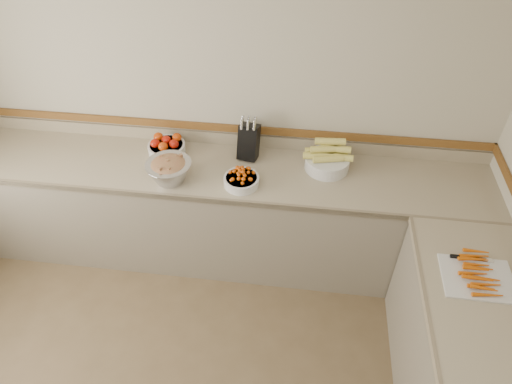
# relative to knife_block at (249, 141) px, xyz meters

# --- Properties ---
(back_wall) EXTENTS (4.00, 0.00, 4.00)m
(back_wall) POSITION_rel_knife_block_xyz_m (-0.23, 0.14, 0.26)
(back_wall) COLOR #B3AB94
(back_wall) RESTS_ON ground_plane
(counter_back) EXTENTS (4.00, 0.65, 1.08)m
(counter_back) POSITION_rel_knife_block_xyz_m (-0.23, -0.18, -0.58)
(counter_back) COLOR gray
(counter_back) RESTS_ON ground_plane
(knife_block) EXTENTS (0.17, 0.19, 0.34)m
(knife_block) POSITION_rel_knife_block_xyz_m (0.00, 0.00, 0.00)
(knife_block) COLOR black
(knife_block) RESTS_ON counter_back
(tomato_bowl) EXTENTS (0.28, 0.28, 0.14)m
(tomato_bowl) POSITION_rel_knife_block_xyz_m (-0.62, -0.03, -0.08)
(tomato_bowl) COLOR silver
(tomato_bowl) RESTS_ON counter_back
(cherry_tomato_bowl) EXTENTS (0.25, 0.25, 0.13)m
(cherry_tomato_bowl) POSITION_rel_knife_block_xyz_m (-0.00, -0.33, -0.09)
(cherry_tomato_bowl) COLOR silver
(cherry_tomato_bowl) RESTS_ON counter_back
(corn_bowl) EXTENTS (0.36, 0.32, 0.24)m
(corn_bowl) POSITION_rel_knife_block_xyz_m (0.58, -0.07, -0.06)
(corn_bowl) COLOR silver
(corn_bowl) RESTS_ON counter_back
(rhubarb_bowl) EXTENTS (0.32, 0.32, 0.18)m
(rhubarb_bowl) POSITION_rel_knife_block_xyz_m (-0.51, -0.34, -0.05)
(rhubarb_bowl) COLOR #B2B2BA
(rhubarb_bowl) RESTS_ON counter_back
(cutting_board) EXTENTS (0.40, 0.35, 0.06)m
(cutting_board) POSITION_rel_knife_block_xyz_m (1.44, -0.95, -0.12)
(cutting_board) COLOR silver
(cutting_board) RESTS_ON counter_right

